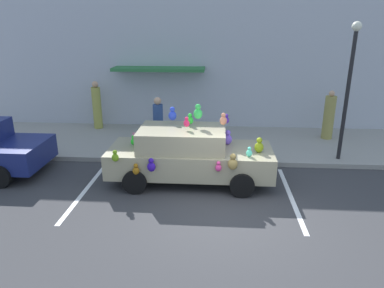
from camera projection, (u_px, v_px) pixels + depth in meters
ground_plane at (224, 214)px, 8.35m from camera, size 60.00×60.00×0.00m
sidewalk at (223, 143)px, 13.04m from camera, size 24.00×4.00×0.15m
storefront_building at (224, 51)px, 14.06m from camera, size 24.00×1.25×6.40m
parking_stripe_front at (291, 197)px, 9.17m from camera, size 0.12×3.60×0.01m
parking_stripe_rear at (86, 190)px, 9.54m from camera, size 0.12×3.60×0.01m
plush_covered_car at (189, 154)px, 9.84m from camera, size 4.49×2.05×2.20m
teddy_bear_on_sidewalk at (136, 141)px, 12.14m from camera, size 0.31×0.26×0.59m
street_lamp_post at (349, 79)px, 10.53m from camera, size 0.28×0.28×4.16m
pedestrian_near_shopfront at (329, 117)px, 13.07m from camera, size 0.40×0.40×1.80m
pedestrian_walking_past at (97, 106)px, 14.37m from camera, size 0.36×0.36×1.92m
pedestrian_by_lamp at (158, 126)px, 11.73m from camera, size 0.33×0.33×1.84m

